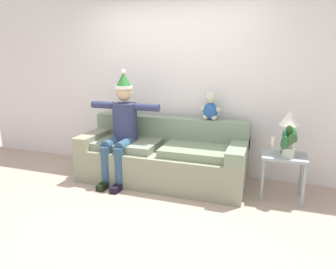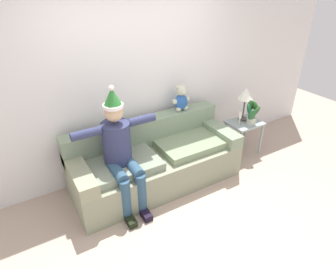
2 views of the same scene
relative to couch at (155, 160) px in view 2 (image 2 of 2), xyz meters
name	(u,v)px [view 2 (image 2 of 2)]	position (x,y,z in m)	size (l,w,h in m)	color
ground_plane	(197,227)	(0.00, -1.02, -0.34)	(10.00, 10.00, 0.00)	tan
back_wall	(134,79)	(0.00, 0.53, 1.01)	(7.00, 0.10, 2.70)	silver
couch	(155,160)	(0.00, 0.00, 0.00)	(2.27, 0.90, 0.85)	gray
person_seated	(120,149)	(-0.54, -0.16, 0.44)	(1.02, 0.77, 1.54)	navy
teddy_bear	(181,99)	(0.59, 0.28, 0.69)	(0.29, 0.17, 0.38)	#27559E
side_table	(244,128)	(1.57, -0.06, 0.12)	(0.51, 0.41, 0.55)	#8F9EA2
table_lamp	(246,95)	(1.60, 0.02, 0.63)	(0.24, 0.24, 0.53)	#463F3B
potted_plant	(252,113)	(1.60, -0.15, 0.40)	(0.22, 0.24, 0.39)	#B1BBA4
candle_tall	(240,117)	(1.43, -0.08, 0.35)	(0.04, 0.04, 0.21)	beige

